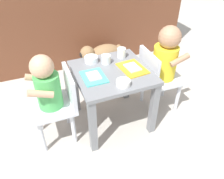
# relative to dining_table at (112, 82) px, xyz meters

# --- Properties ---
(ground_plane) EXTENTS (7.00, 7.00, 0.00)m
(ground_plane) POSITION_rel_dining_table_xyz_m (0.00, 0.00, -0.34)
(ground_plane) COLOR #B2ADA3
(kitchen_cabinet_back) EXTENTS (2.28, 0.30, 1.04)m
(kitchen_cabinet_back) POSITION_rel_dining_table_xyz_m (0.00, 1.00, 0.18)
(kitchen_cabinet_back) COLOR brown
(kitchen_cabinet_back) RESTS_ON ground
(dining_table) EXTENTS (0.49, 0.48, 0.43)m
(dining_table) POSITION_rel_dining_table_xyz_m (0.00, 0.00, 0.00)
(dining_table) COLOR slate
(dining_table) RESTS_ON ground
(seated_child_left) EXTENTS (0.29, 0.29, 0.63)m
(seated_child_left) POSITION_rel_dining_table_xyz_m (-0.40, -0.00, 0.05)
(seated_child_left) COLOR silver
(seated_child_left) RESTS_ON ground
(seated_child_right) EXTENTS (0.29, 0.29, 0.67)m
(seated_child_right) POSITION_rel_dining_table_xyz_m (0.41, 0.01, 0.08)
(seated_child_right) COLOR silver
(seated_child_right) RESTS_ON ground
(dog) EXTENTS (0.43, 0.21, 0.30)m
(dog) POSITION_rel_dining_table_xyz_m (0.17, 0.69, -0.16)
(dog) COLOR olive
(dog) RESTS_ON ground
(food_tray_left) EXTENTS (0.14, 0.18, 0.02)m
(food_tray_left) POSITION_rel_dining_table_xyz_m (-0.13, -0.03, 0.09)
(food_tray_left) COLOR #4CC6BC
(food_tray_left) RESTS_ON dining_table
(food_tray_right) EXTENTS (0.16, 0.21, 0.02)m
(food_tray_right) POSITION_rel_dining_table_xyz_m (0.13, -0.03, 0.09)
(food_tray_right) COLOR gold
(food_tray_right) RESTS_ON dining_table
(water_cup_left) EXTENTS (0.06, 0.06, 0.07)m
(water_cup_left) POSITION_rel_dining_table_xyz_m (0.13, 0.14, 0.12)
(water_cup_left) COLOR white
(water_cup_left) RESTS_ON dining_table
(water_cup_right) EXTENTS (0.06, 0.06, 0.06)m
(water_cup_right) POSITION_rel_dining_table_xyz_m (-0.00, 0.11, 0.12)
(water_cup_right) COLOR white
(water_cup_right) RESTS_ON dining_table
(cereal_bowl_right_side) EXTENTS (0.09, 0.09, 0.04)m
(cereal_bowl_right_side) POSITION_rel_dining_table_xyz_m (-0.09, 0.16, 0.11)
(cereal_bowl_right_side) COLOR white
(cereal_bowl_right_side) RESTS_ON dining_table
(veggie_bowl_near) EXTENTS (0.08, 0.08, 0.04)m
(veggie_bowl_near) POSITION_rel_dining_table_xyz_m (0.00, -0.17, 0.11)
(veggie_bowl_near) COLOR white
(veggie_bowl_near) RESTS_ON dining_table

